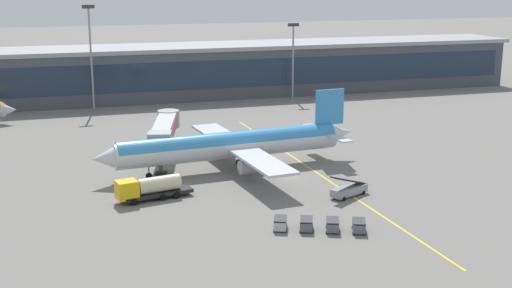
# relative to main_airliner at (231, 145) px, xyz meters

# --- Properties ---
(ground_plane) EXTENTS (700.00, 700.00, 0.00)m
(ground_plane) POSITION_rel_main_airliner_xyz_m (7.25, -6.69, -4.14)
(ground_plane) COLOR slate
(apron_lead_in_line) EXTENTS (2.42, 79.98, 0.01)m
(apron_lead_in_line) POSITION_rel_main_airliner_xyz_m (12.44, -4.69, -4.14)
(apron_lead_in_line) COLOR yellow
(apron_lead_in_line) RESTS_ON ground_plane
(terminal_building) EXTENTS (168.01, 19.01, 13.23)m
(terminal_building) POSITION_rel_main_airliner_xyz_m (13.90, 70.08, 2.49)
(terminal_building) COLOR #424751
(terminal_building) RESTS_ON ground_plane
(main_airliner) EXTENTS (44.48, 35.33, 11.99)m
(main_airliner) POSITION_rel_main_airliner_xyz_m (0.00, 0.00, 0.00)
(main_airliner) COLOR silver
(main_airliner) RESTS_ON ground_plane
(jet_bridge) EXTENTS (8.45, 20.65, 6.83)m
(jet_bridge) POSITION_rel_main_airliner_xyz_m (-8.96, 9.99, 0.98)
(jet_bridge) COLOR #B2B7BC
(jet_bridge) RESTS_ON ground_plane
(fuel_tanker) EXTENTS (11.08, 4.65, 3.25)m
(fuel_tanker) POSITION_rel_main_airliner_xyz_m (-14.94, -11.22, -2.40)
(fuel_tanker) COLOR #232326
(fuel_tanker) RESTS_ON ground_plane
(belt_loader) EXTENTS (6.84, 4.20, 3.49)m
(belt_loader) POSITION_rel_main_airliner_xyz_m (12.35, -17.99, -3.15)
(belt_loader) COLOR gray
(belt_loader) RESTS_ON ground_plane
(baggage_cart_0) EXTENTS (2.43, 3.04, 1.48)m
(baggage_cart_0) POSITION_rel_main_airliner_xyz_m (-1.24, -27.30, -3.36)
(baggage_cart_0) COLOR #B2B7BC
(baggage_cart_0) RESTS_ON ground_plane
(baggage_cart_1) EXTENTS (2.43, 3.04, 1.48)m
(baggage_cart_1) POSITION_rel_main_airliner_xyz_m (1.72, -28.53, -3.36)
(baggage_cart_1) COLOR #595B60
(baggage_cart_1) RESTS_ON ground_plane
(baggage_cart_2) EXTENTS (2.43, 3.04, 1.48)m
(baggage_cart_2) POSITION_rel_main_airliner_xyz_m (4.67, -29.76, -3.36)
(baggage_cart_2) COLOR #595B60
(baggage_cart_2) RESTS_ON ground_plane
(baggage_cart_3) EXTENTS (2.43, 3.04, 1.48)m
(baggage_cart_3) POSITION_rel_main_airliner_xyz_m (7.62, -30.99, -3.36)
(baggage_cart_3) COLOR #595B60
(baggage_cart_3) RESTS_ON ground_plane
(apron_light_mast_1) EXTENTS (2.80, 0.50, 24.12)m
(apron_light_mast_1) POSITION_rel_main_airliner_xyz_m (-17.46, 58.12, 9.92)
(apron_light_mast_1) COLOR gray
(apron_light_mast_1) RESTS_ON ground_plane
(apron_light_mast_2) EXTENTS (2.80, 0.50, 19.09)m
(apron_light_mast_2) POSITION_rel_main_airliner_xyz_m (31.96, 58.12, 7.30)
(apron_light_mast_2) COLOR gray
(apron_light_mast_2) RESTS_ON ground_plane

